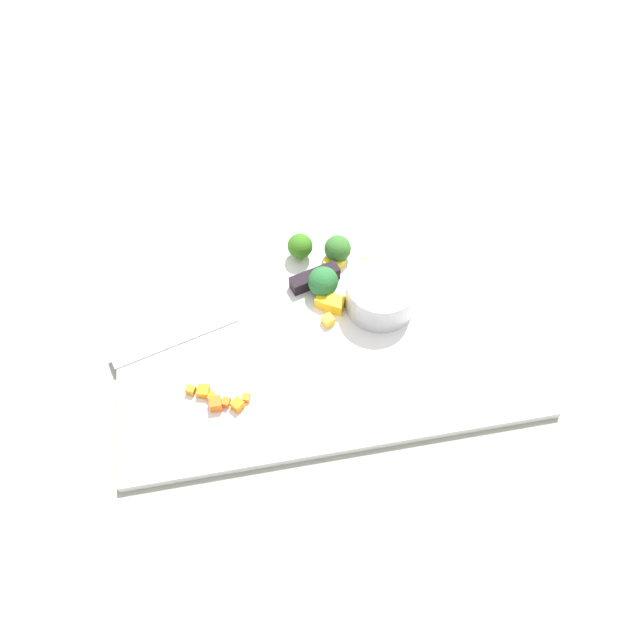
% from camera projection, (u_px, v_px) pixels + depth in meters
% --- Properties ---
extents(ground_plane, '(4.00, 4.00, 0.00)m').
position_uv_depth(ground_plane, '(320.00, 329.00, 0.86)').
color(ground_plane, gray).
extents(cutting_board, '(0.53, 0.36, 0.01)m').
position_uv_depth(cutting_board, '(320.00, 327.00, 0.85)').
color(cutting_board, white).
rests_on(cutting_board, ground_plane).
extents(prep_bowl, '(0.09, 0.09, 0.05)m').
position_uv_depth(prep_bowl, '(381.00, 294.00, 0.85)').
color(prep_bowl, '#B6B7BA').
rests_on(prep_bowl, cutting_board).
extents(chef_knife, '(0.31, 0.11, 0.02)m').
position_uv_depth(chef_knife, '(270.00, 297.00, 0.87)').
color(chef_knife, silver).
rests_on(chef_knife, cutting_board).
extents(carrot_dice_0, '(0.01, 0.01, 0.01)m').
position_uv_depth(carrot_dice_0, '(226.00, 402.00, 0.78)').
color(carrot_dice_0, orange).
rests_on(carrot_dice_0, cutting_board).
extents(carrot_dice_1, '(0.01, 0.01, 0.01)m').
position_uv_depth(carrot_dice_1, '(191.00, 390.00, 0.79)').
color(carrot_dice_1, orange).
rests_on(carrot_dice_1, cutting_board).
extents(carrot_dice_2, '(0.02, 0.02, 0.01)m').
position_uv_depth(carrot_dice_2, '(203.00, 391.00, 0.79)').
color(carrot_dice_2, orange).
rests_on(carrot_dice_2, cutting_board).
extents(carrot_dice_3, '(0.01, 0.01, 0.02)m').
position_uv_depth(carrot_dice_3, '(216.00, 404.00, 0.78)').
color(carrot_dice_3, orange).
rests_on(carrot_dice_3, cutting_board).
extents(carrot_dice_4, '(0.01, 0.01, 0.01)m').
position_uv_depth(carrot_dice_4, '(212.00, 397.00, 0.79)').
color(carrot_dice_4, orange).
rests_on(carrot_dice_4, cutting_board).
extents(carrot_dice_5, '(0.02, 0.02, 0.01)m').
position_uv_depth(carrot_dice_5, '(237.00, 405.00, 0.78)').
color(carrot_dice_5, orange).
rests_on(carrot_dice_5, cutting_board).
extents(carrot_dice_6, '(0.01, 0.01, 0.01)m').
position_uv_depth(carrot_dice_6, '(246.00, 398.00, 0.78)').
color(carrot_dice_6, orange).
rests_on(carrot_dice_6, cutting_board).
extents(pepper_dice_0, '(0.02, 0.02, 0.01)m').
position_uv_depth(pepper_dice_0, '(329.00, 263.00, 0.90)').
color(pepper_dice_0, yellow).
rests_on(pepper_dice_0, cutting_board).
extents(pepper_dice_1, '(0.03, 0.03, 0.02)m').
position_uv_depth(pepper_dice_1, '(335.00, 304.00, 0.86)').
color(pepper_dice_1, yellow).
rests_on(pepper_dice_1, cutting_board).
extents(pepper_dice_2, '(0.02, 0.02, 0.01)m').
position_uv_depth(pepper_dice_2, '(328.00, 318.00, 0.85)').
color(pepper_dice_2, yellow).
rests_on(pepper_dice_2, cutting_board).
extents(pepper_dice_3, '(0.02, 0.02, 0.02)m').
position_uv_depth(pepper_dice_3, '(370.00, 266.00, 0.89)').
color(pepper_dice_3, yellow).
rests_on(pepper_dice_3, cutting_board).
extents(pepper_dice_4, '(0.02, 0.02, 0.01)m').
position_uv_depth(pepper_dice_4, '(338.00, 262.00, 0.90)').
color(pepper_dice_4, yellow).
rests_on(pepper_dice_4, cutting_board).
extents(pepper_dice_5, '(0.02, 0.02, 0.01)m').
position_uv_depth(pepper_dice_5, '(327.00, 291.00, 0.87)').
color(pepper_dice_5, yellow).
rests_on(pepper_dice_5, cutting_board).
extents(pepper_dice_6, '(0.03, 0.03, 0.02)m').
position_uv_depth(pepper_dice_6, '(325.00, 301.00, 0.86)').
color(pepper_dice_6, yellow).
rests_on(pepper_dice_6, cutting_board).
extents(broccoli_floret_0, '(0.04, 0.04, 0.04)m').
position_uv_depth(broccoli_floret_0, '(323.00, 282.00, 0.86)').
color(broccoli_floret_0, '#80C355').
rests_on(broccoli_floret_0, cutting_board).
extents(broccoli_floret_1, '(0.04, 0.04, 0.04)m').
position_uv_depth(broccoli_floret_1, '(300.00, 246.00, 0.89)').
color(broccoli_floret_1, '#8BAE5D').
rests_on(broccoli_floret_1, cutting_board).
extents(broccoli_floret_2, '(0.04, 0.04, 0.04)m').
position_uv_depth(broccoli_floret_2, '(338.00, 249.00, 0.90)').
color(broccoli_floret_2, '#97C262').
rests_on(broccoli_floret_2, cutting_board).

